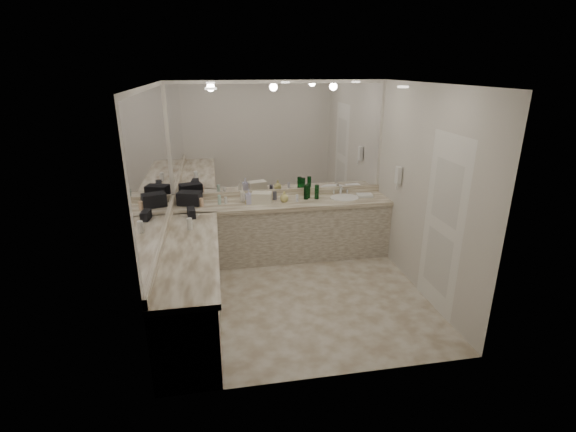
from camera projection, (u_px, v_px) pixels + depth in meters
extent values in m
plane|color=beige|center=(298.00, 296.00, 5.35)|extent=(3.20, 3.20, 0.00)
plane|color=white|center=(300.00, 84.00, 4.47)|extent=(3.20, 3.20, 0.00)
cube|color=beige|center=(279.00, 170.00, 6.30)|extent=(3.20, 0.02, 2.60)
cube|color=beige|center=(159.00, 207.00, 4.65)|extent=(0.02, 3.00, 2.60)
cube|color=beige|center=(425.00, 193.00, 5.18)|extent=(0.02, 3.00, 2.60)
cube|color=beige|center=(283.00, 231.00, 6.32)|extent=(3.20, 0.60, 0.84)
cube|color=beige|center=(283.00, 203.00, 6.16)|extent=(3.20, 0.64, 0.06)
cube|color=beige|center=(191.00, 287.00, 4.72)|extent=(0.60, 2.40, 0.84)
cube|color=beige|center=(189.00, 251.00, 4.57)|extent=(0.64, 2.42, 0.06)
cube|color=beige|center=(280.00, 193.00, 6.40)|extent=(3.20, 0.04, 0.10)
cube|color=beige|center=(164.00, 236.00, 4.77)|extent=(0.04, 3.00, 0.10)
cube|color=white|center=(279.00, 139.00, 6.13)|extent=(3.12, 0.01, 1.55)
cube|color=white|center=(155.00, 165.00, 4.49)|extent=(0.01, 2.92, 1.55)
cylinder|color=white|center=(344.00, 198.00, 6.32)|extent=(0.44, 0.44, 0.03)
cube|color=silver|center=(341.00, 190.00, 6.49)|extent=(0.24, 0.16, 0.14)
cube|color=white|center=(398.00, 175.00, 5.80)|extent=(0.06, 0.10, 0.24)
cube|color=white|center=(442.00, 226.00, 4.80)|extent=(0.02, 0.82, 2.10)
cube|color=black|center=(190.00, 199.00, 5.97)|extent=(0.37, 0.29, 0.19)
cube|color=black|center=(191.00, 213.00, 5.50)|extent=(0.12, 0.23, 0.12)
cube|color=silver|center=(262.00, 198.00, 6.06)|extent=(0.31, 0.23, 0.16)
cube|color=white|center=(365.00, 195.00, 6.37)|extent=(0.25, 0.18, 0.04)
cylinder|color=white|center=(190.00, 224.00, 5.06)|extent=(0.07, 0.07, 0.16)
imported|color=white|center=(242.00, 195.00, 6.12)|extent=(0.10, 0.10, 0.20)
imported|color=silver|center=(249.00, 196.00, 6.02)|extent=(0.10, 0.11, 0.22)
imported|color=#D9CE74|center=(284.00, 196.00, 6.11)|extent=(0.14, 0.14, 0.16)
cylinder|color=#094413|center=(308.00, 191.00, 6.29)|extent=(0.06, 0.06, 0.21)
cylinder|color=#094413|center=(317.00, 192.00, 6.24)|extent=(0.06, 0.06, 0.21)
cylinder|color=#094413|center=(306.00, 192.00, 6.22)|extent=(0.07, 0.07, 0.22)
cylinder|color=white|center=(226.00, 200.00, 6.03)|extent=(0.04, 0.04, 0.10)
cylinder|color=#3F3F4C|center=(275.00, 196.00, 6.21)|extent=(0.06, 0.06, 0.12)
cylinder|color=#F2D84C|center=(247.00, 202.00, 6.01)|extent=(0.04, 0.04, 0.06)
cylinder|color=#E0B28C|center=(201.00, 202.00, 5.92)|extent=(0.06, 0.06, 0.12)
cylinder|color=silver|center=(297.00, 198.00, 6.12)|extent=(0.04, 0.04, 0.11)
cylinder|color=silver|center=(219.00, 200.00, 6.00)|extent=(0.05, 0.05, 0.14)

